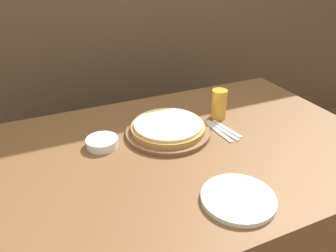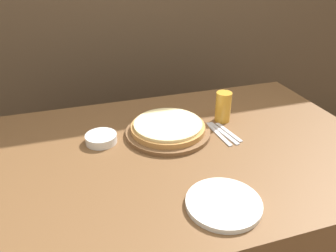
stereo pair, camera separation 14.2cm
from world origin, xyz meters
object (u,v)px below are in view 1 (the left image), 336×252
side_bowl (102,142)px  dinner_knife (222,130)px  spoon (227,129)px  pizza_on_board (168,129)px  fork (217,131)px  dinner_plate (238,199)px  beer_glass (219,103)px

side_bowl → dinner_knife: size_ratio=0.61×
dinner_knife → spoon: (0.02, 0.00, 0.00)m
side_bowl → pizza_on_board: bearing=-3.8°
pizza_on_board → fork: bearing=-18.5°
spoon → dinner_knife: bearing=-180.0°
pizza_on_board → dinner_plate: bearing=-86.3°
dinner_knife → dinner_plate: bearing=-116.0°
pizza_on_board → beer_glass: size_ratio=2.61×
side_bowl → beer_glass: bearing=2.6°
beer_glass → dinner_knife: 0.15m
side_bowl → dinner_knife: bearing=-9.7°
dinner_plate → side_bowl: (-0.32, 0.51, 0.01)m
dinner_knife → spoon: same height
beer_glass → fork: 0.16m
beer_glass → side_bowl: size_ratio=1.08×
pizza_on_board → dinner_knife: size_ratio=1.73×
fork → side_bowl: bearing=169.9°
spoon → dinner_plate: bearing=-118.7°
pizza_on_board → dinner_knife: 0.25m
beer_glass → side_bowl: 0.58m
dinner_plate → dinner_knife: dinner_plate is taller
pizza_on_board → side_bowl: size_ratio=2.81×
pizza_on_board → dinner_knife: (0.24, -0.07, -0.02)m
dinner_plate → side_bowl: side_bowl is taller
dinner_plate → fork: 0.45m
beer_glass → spoon: size_ratio=0.78×
fork → spoon: bearing=0.0°
dinner_plate → side_bowl: 0.60m
pizza_on_board → dinner_plate: size_ratio=1.52×
side_bowl → dinner_knife: 0.53m
beer_glass → fork: beer_glass is taller
pizza_on_board → fork: size_ratio=1.72×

